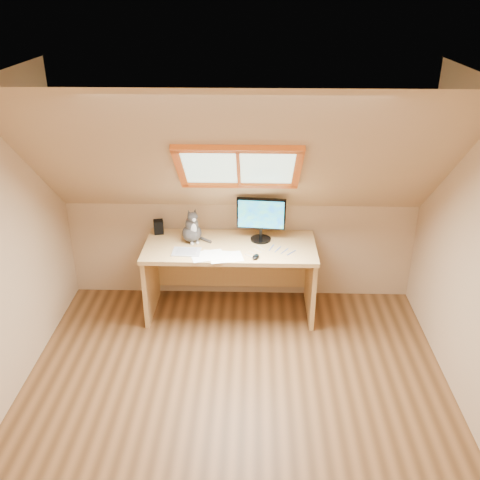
{
  "coord_description": "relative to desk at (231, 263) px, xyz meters",
  "views": [
    {
      "loc": [
        0.13,
        -3.14,
        2.99
      ],
      "look_at": [
        0.01,
        1.0,
        0.98
      ],
      "focal_mm": 40.0,
      "sensor_mm": 36.0,
      "label": 1
    }
  ],
  "objects": [
    {
      "name": "papers",
      "position": [
        -0.12,
        -0.33,
        0.23
      ],
      "size": [
        0.35,
        0.3,
        0.01
      ],
      "color": "white",
      "rests_on": "desk"
    },
    {
      "name": "desk_speaker",
      "position": [
        -0.72,
        0.18,
        0.29
      ],
      "size": [
        0.11,
        0.11,
        0.13
      ],
      "primitive_type": "cube",
      "rotation": [
        0.0,
        0.0,
        0.22
      ],
      "color": "black",
      "rests_on": "desk"
    },
    {
      "name": "graphics_tablet",
      "position": [
        -0.39,
        -0.23,
        0.23
      ],
      "size": [
        0.26,
        0.19,
        0.01
      ],
      "primitive_type": "cube",
      "rotation": [
        0.0,
        0.0,
        -0.04
      ],
      "color": "#B2B2B7",
      "rests_on": "desk"
    },
    {
      "name": "room_shell",
      "position": [
        0.09,
        -1.54,
        0.92
      ],
      "size": [
        3.52,
        3.52,
        2.41
      ],
      "color": "tan",
      "rests_on": "ground"
    },
    {
      "name": "desk",
      "position": [
        0.0,
        0.0,
        0.0
      ],
      "size": [
        1.62,
        0.71,
        0.74
      ],
      "color": "tan",
      "rests_on": "ground"
    },
    {
      "name": "ground",
      "position": [
        0.09,
        -1.45,
        -0.52
      ],
      "size": [
        3.5,
        3.5,
        0.0
      ],
      "primitive_type": "plane",
      "color": "brown",
      "rests_on": "ground"
    },
    {
      "name": "cat",
      "position": [
        -0.37,
        0.01,
        0.35
      ],
      "size": [
        0.26,
        0.28,
        0.35
      ],
      "color": "#48433F",
      "rests_on": "desk"
    },
    {
      "name": "mouse",
      "position": [
        0.24,
        -0.33,
        0.24
      ],
      "size": [
        0.09,
        0.11,
        0.03
      ],
      "primitive_type": "ellipsoid",
      "rotation": [
        0.0,
        0.0,
        -0.35
      ],
      "color": "black",
      "rests_on": "desk"
    },
    {
      "name": "monitor",
      "position": [
        0.29,
        0.04,
        0.47
      ],
      "size": [
        0.47,
        0.2,
        0.43
      ],
      "color": "black",
      "rests_on": "desk"
    },
    {
      "name": "cables",
      "position": [
        0.39,
        -0.19,
        0.23
      ],
      "size": [
        0.51,
        0.26,
        0.01
      ],
      "color": "silver",
      "rests_on": "desk"
    }
  ]
}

